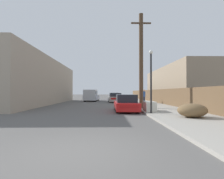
% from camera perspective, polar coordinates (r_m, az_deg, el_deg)
% --- Properties ---
extents(ground_plane, '(220.00, 220.00, 0.00)m').
position_cam_1_polar(ground_plane, '(4.59, -11.00, -19.87)').
color(ground_plane, '#595654').
extents(sidewalk_curb, '(4.20, 63.00, 0.12)m').
position_cam_1_polar(sidewalk_curb, '(28.19, 8.03, -3.79)').
color(sidewalk_curb, '#9E998E').
rests_on(sidewalk_curb, ground).
extents(discarded_fridge, '(0.80, 1.74, 0.72)m').
position_cam_1_polar(discarded_fridge, '(13.11, 12.10, -5.35)').
color(discarded_fridge, silver).
rests_on(discarded_fridge, sidewalk_curb).
extents(parked_sports_car_red, '(1.71, 4.05, 1.31)m').
position_cam_1_polar(parked_sports_car_red, '(13.73, 4.58, -4.65)').
color(parked_sports_car_red, red).
rests_on(parked_sports_car_red, ground).
extents(car_parked_mid, '(2.12, 4.80, 1.38)m').
position_cam_1_polar(car_parked_mid, '(26.36, 0.94, -2.73)').
color(car_parked_mid, gray).
rests_on(car_parked_mid, ground).
extents(car_parked_far, '(1.96, 4.49, 1.38)m').
position_cam_1_polar(car_parked_far, '(36.84, 0.79, -2.21)').
color(car_parked_far, '#2D478C').
rests_on(car_parked_far, ground).
extents(pickup_truck, '(2.37, 5.53, 1.88)m').
position_cam_1_polar(pickup_truck, '(29.12, -6.75, -1.97)').
color(pickup_truck, silver).
rests_on(pickup_truck, ground).
extents(utility_pole, '(1.80, 0.37, 8.43)m').
position_cam_1_polar(utility_pole, '(16.07, 9.48, 9.59)').
color(utility_pole, '#4C3826').
rests_on(utility_pole, sidewalk_curb).
extents(street_lamp, '(0.26, 0.26, 4.16)m').
position_cam_1_polar(street_lamp, '(11.82, 12.62, 4.34)').
color(street_lamp, '#232326').
rests_on(street_lamp, sidewalk_curb).
extents(brush_pile, '(1.61, 1.26, 0.76)m').
position_cam_1_polar(brush_pile, '(10.57, 24.75, -6.21)').
color(brush_pile, brown).
rests_on(brush_pile, sidewalk_curb).
extents(wooden_fence, '(0.08, 42.41, 1.74)m').
position_cam_1_polar(wooden_fence, '(25.04, 13.78, -2.01)').
color(wooden_fence, brown).
rests_on(wooden_fence, sidewalk_curb).
extents(building_left_block, '(7.00, 21.04, 5.60)m').
position_cam_1_polar(building_left_block, '(24.79, -25.57, 2.22)').
color(building_left_block, tan).
rests_on(building_left_block, ground).
extents(building_right_house, '(6.00, 18.20, 5.33)m').
position_cam_1_polar(building_right_house, '(29.57, 21.13, 1.45)').
color(building_right_house, gray).
rests_on(building_right_house, ground).
extents(pedestrian, '(0.34, 0.34, 1.71)m').
position_cam_1_polar(pedestrian, '(22.25, 10.42, -2.14)').
color(pedestrian, '#282D42').
rests_on(pedestrian, sidewalk_curb).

